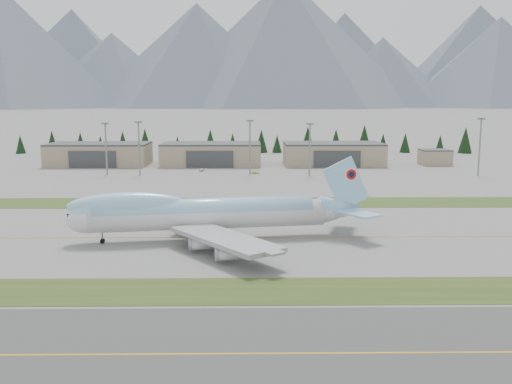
{
  "coord_description": "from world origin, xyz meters",
  "views": [
    {
      "loc": [
        3.24,
        -130.03,
        31.93
      ],
      "look_at": [
        5.18,
        16.72,
        8.0
      ],
      "focal_mm": 40.0,
      "sensor_mm": 36.0,
      "label": 1
    }
  ],
  "objects_px": {
    "hangar_right": "(333,154)",
    "service_vehicle_c": "(381,167)",
    "hangar_center": "(211,154)",
    "service_vehicle_a": "(202,171)",
    "boeing_747_freighter": "(206,213)",
    "service_vehicle_b": "(255,174)",
    "hangar_left": "(99,154)"
  },
  "relations": [
    {
      "from": "boeing_747_freighter",
      "to": "service_vehicle_a",
      "type": "relative_size",
      "value": 18.31
    },
    {
      "from": "service_vehicle_c",
      "to": "hangar_left",
      "type": "bearing_deg",
      "value": -156.7
    },
    {
      "from": "hangar_center",
      "to": "hangar_right",
      "type": "height_order",
      "value": "same"
    },
    {
      "from": "boeing_747_freighter",
      "to": "hangar_center",
      "type": "height_order",
      "value": "boeing_747_freighter"
    },
    {
      "from": "hangar_center",
      "to": "boeing_747_freighter",
      "type": "bearing_deg",
      "value": -86.83
    },
    {
      "from": "hangar_center",
      "to": "service_vehicle_a",
      "type": "relative_size",
      "value": 12.33
    },
    {
      "from": "hangar_left",
      "to": "hangar_center",
      "type": "distance_m",
      "value": 55.0
    },
    {
      "from": "boeing_747_freighter",
      "to": "service_vehicle_a",
      "type": "height_order",
      "value": "boeing_747_freighter"
    },
    {
      "from": "boeing_747_freighter",
      "to": "service_vehicle_b",
      "type": "xyz_separation_m",
      "value": [
        12.85,
        116.78,
        -6.16
      ]
    },
    {
      "from": "service_vehicle_a",
      "to": "service_vehicle_b",
      "type": "bearing_deg",
      "value": -11.55
    },
    {
      "from": "service_vehicle_a",
      "to": "service_vehicle_c",
      "type": "bearing_deg",
      "value": 19.95
    },
    {
      "from": "service_vehicle_c",
      "to": "boeing_747_freighter",
      "type": "bearing_deg",
      "value": -89.89
    },
    {
      "from": "hangar_center",
      "to": "service_vehicle_b",
      "type": "bearing_deg",
      "value": -58.64
    },
    {
      "from": "hangar_left",
      "to": "service_vehicle_a",
      "type": "distance_m",
      "value": 58.35
    },
    {
      "from": "hangar_right",
      "to": "service_vehicle_c",
      "type": "height_order",
      "value": "hangar_right"
    },
    {
      "from": "service_vehicle_a",
      "to": "service_vehicle_b",
      "type": "distance_m",
      "value": 25.81
    },
    {
      "from": "service_vehicle_a",
      "to": "hangar_center",
      "type": "bearing_deg",
      "value": 93.04
    },
    {
      "from": "boeing_747_freighter",
      "to": "service_vehicle_c",
      "type": "bearing_deg",
      "value": 54.16
    },
    {
      "from": "hangar_center",
      "to": "service_vehicle_a",
      "type": "height_order",
      "value": "hangar_center"
    },
    {
      "from": "hangar_left",
      "to": "service_vehicle_c",
      "type": "distance_m",
      "value": 137.12
    },
    {
      "from": "hangar_center",
      "to": "hangar_right",
      "type": "distance_m",
      "value": 60.0
    },
    {
      "from": "boeing_747_freighter",
      "to": "hangar_center",
      "type": "distance_m",
      "value": 151.87
    },
    {
      "from": "boeing_747_freighter",
      "to": "hangar_left",
      "type": "xyz_separation_m",
      "value": [
        -63.39,
        151.64,
        -0.77
      ]
    },
    {
      "from": "hangar_left",
      "to": "service_vehicle_b",
      "type": "relative_size",
      "value": 14.2
    },
    {
      "from": "service_vehicle_b",
      "to": "hangar_center",
      "type": "bearing_deg",
      "value": 53.18
    },
    {
      "from": "service_vehicle_a",
      "to": "boeing_747_freighter",
      "type": "bearing_deg",
      "value": -75.5
    },
    {
      "from": "service_vehicle_b",
      "to": "service_vehicle_c",
      "type": "relative_size",
      "value": 0.81
    },
    {
      "from": "hangar_left",
      "to": "hangar_center",
      "type": "bearing_deg",
      "value": 0.0
    },
    {
      "from": "boeing_747_freighter",
      "to": "service_vehicle_a",
      "type": "xyz_separation_m",
      "value": [
        -11.25,
        126.01,
        -6.16
      ]
    },
    {
      "from": "boeing_747_freighter",
      "to": "hangar_center",
      "type": "xyz_separation_m",
      "value": [
        -8.39,
        151.64,
        -0.77
      ]
    },
    {
      "from": "hangar_right",
      "to": "hangar_left",
      "type": "bearing_deg",
      "value": 180.0
    },
    {
      "from": "hangar_left",
      "to": "hangar_right",
      "type": "height_order",
      "value": "same"
    }
  ]
}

